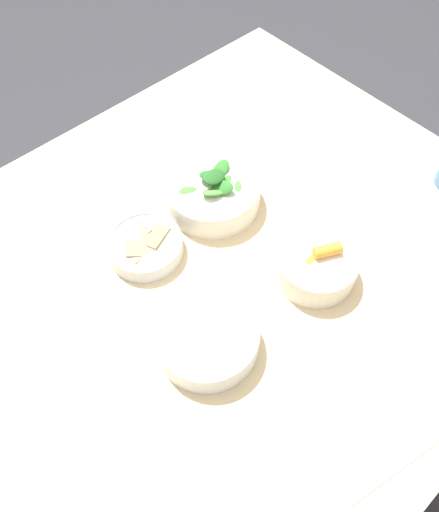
{
  "coord_description": "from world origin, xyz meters",
  "views": [
    {
      "loc": [
        0.3,
        0.39,
        1.57
      ],
      "look_at": [
        -0.05,
        -0.0,
        0.78
      ],
      "focal_mm": 35.0,
      "sensor_mm": 36.0,
      "label": 1
    }
  ],
  "objects_px": {
    "bowl_greens": "(213,191)",
    "ruler": "(363,485)",
    "bowl_carrots": "(316,265)",
    "bowl_beans_hotdog": "(207,338)",
    "bowl_cookies": "(145,245)"
  },
  "relations": [
    {
      "from": "bowl_greens",
      "to": "bowl_cookies",
      "type": "distance_m",
      "value": 0.18
    },
    {
      "from": "bowl_greens",
      "to": "bowl_cookies",
      "type": "relative_size",
      "value": 1.33
    },
    {
      "from": "bowl_carrots",
      "to": "ruler",
      "type": "height_order",
      "value": "bowl_carrots"
    },
    {
      "from": "bowl_greens",
      "to": "bowl_beans_hotdog",
      "type": "xyz_separation_m",
      "value": [
        0.22,
        0.24,
        -0.01
      ]
    },
    {
      "from": "bowl_greens",
      "to": "ruler",
      "type": "distance_m",
      "value": 0.6
    },
    {
      "from": "bowl_beans_hotdog",
      "to": "ruler",
      "type": "bearing_deg",
      "value": 94.13
    },
    {
      "from": "bowl_cookies",
      "to": "bowl_greens",
      "type": "bearing_deg",
      "value": -178.09
    },
    {
      "from": "bowl_beans_hotdog",
      "to": "bowl_cookies",
      "type": "xyz_separation_m",
      "value": [
        -0.04,
        -0.23,
        -0.01
      ]
    },
    {
      "from": "bowl_cookies",
      "to": "ruler",
      "type": "bearing_deg",
      "value": 88.31
    },
    {
      "from": "bowl_beans_hotdog",
      "to": "ruler",
      "type": "distance_m",
      "value": 0.33
    },
    {
      "from": "bowl_carrots",
      "to": "ruler",
      "type": "distance_m",
      "value": 0.38
    },
    {
      "from": "bowl_carrots",
      "to": "bowl_cookies",
      "type": "bearing_deg",
      "value": -51.23
    },
    {
      "from": "bowl_greens",
      "to": "ruler",
      "type": "relative_size",
      "value": 0.63
    },
    {
      "from": "bowl_carrots",
      "to": "bowl_greens",
      "type": "distance_m",
      "value": 0.27
    },
    {
      "from": "bowl_greens",
      "to": "bowl_beans_hotdog",
      "type": "height_order",
      "value": "bowl_greens"
    }
  ]
}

